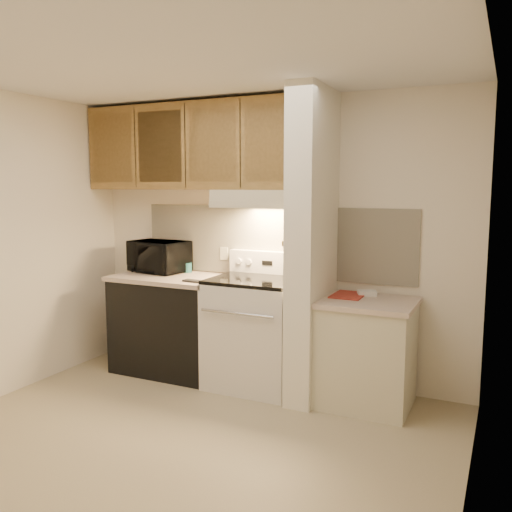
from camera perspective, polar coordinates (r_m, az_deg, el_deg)
The scene contains 49 objects.
floor at distance 3.95m, azimuth -7.63°, elevation -18.73°, with size 3.60×3.60×0.00m, color tan.
ceiling at distance 3.63m, azimuth -8.36°, elevation 19.49°, with size 3.60×3.60×0.00m, color white.
wall_back at distance 4.89m, azimuth 1.68°, elevation 1.73°, with size 3.60×0.02×2.50m, color white.
wall_right at distance 3.01m, azimuth 22.11°, elevation -2.48°, with size 0.02×3.00×2.50m, color white.
backsplash at distance 4.88m, azimuth 1.62°, elevation 1.54°, with size 2.60×0.02×0.63m, color white.
range_body at distance 4.73m, azimuth -0.05°, elevation -8.22°, with size 0.76×0.65×0.92m, color silver.
oven_window at distance 4.45m, azimuth -1.82°, elevation -8.72°, with size 0.50×0.01×0.30m, color black.
oven_handle at distance 4.36m, azimuth -2.06°, elevation -6.07°, with size 0.02×0.02×0.65m, color silver.
cooktop at distance 4.63m, azimuth -0.05°, elevation -2.55°, with size 0.74×0.64×0.03m, color black.
range_backguard at distance 4.86m, azimuth 1.39°, elevation -0.68°, with size 0.76×0.08×0.20m, color silver.
range_display at distance 4.83m, azimuth 1.18°, elevation -0.75°, with size 0.10×0.01×0.04m, color black.
range_knob_left_outer at distance 4.94m, azimuth -1.79°, elevation -0.55°, with size 0.05×0.05×0.02m, color silver.
range_knob_left_inner at distance 4.90m, azimuth -0.75°, elevation -0.62°, with size 0.05×0.05×0.02m, color silver.
range_knob_right_inner at distance 4.75m, azimuth 3.15°, elevation -0.88°, with size 0.05×0.05×0.02m, color silver.
range_knob_right_outer at distance 4.72m, azimuth 4.28°, elevation -0.96°, with size 0.05×0.05×0.02m, color silver.
dishwasher_front at distance 5.17m, azimuth -8.92°, elevation -7.23°, with size 1.00×0.63×0.87m, color black.
left_countertop at distance 5.08m, azimuth -9.02°, elevation -2.26°, with size 1.04×0.67×0.04m, color beige.
spoon_rest at distance 4.69m, azimuth -6.36°, elevation -2.66°, with size 0.24×0.08×0.02m, color black.
teal_jar at distance 5.22m, azimuth -7.23°, elevation -1.22°, with size 0.08×0.08×0.09m, color #1F5E61.
outlet at distance 5.10m, azimuth -3.39°, elevation 0.25°, with size 0.08×0.01×0.12m, color beige.
microwave at distance 5.29m, azimuth -10.18°, elevation -0.04°, with size 0.54×0.36×0.30m, color black.
partition_pillar at distance 4.38m, azimuth 5.96°, elevation 1.02°, with size 0.22×0.70×2.50m, color white.
pillar_trim at distance 4.42m, azimuth 4.55°, elevation 1.74°, with size 0.01×0.70×0.04m, color olive.
knife_strip at distance 4.37m, azimuth 4.24°, elevation 1.94°, with size 0.02×0.42×0.04m, color black.
knife_blade_a at distance 4.25m, azimuth 3.36°, elevation 0.43°, with size 0.01×0.04×0.16m, color silver.
knife_handle_a at distance 4.23m, azimuth 3.36°, elevation 2.44°, with size 0.02×0.02×0.10m, color black.
knife_blade_b at distance 4.31m, azimuth 3.69°, elevation 0.40°, with size 0.01×0.04×0.18m, color silver.
knife_handle_b at distance 4.30m, azimuth 3.74°, elevation 2.52°, with size 0.02×0.02×0.10m, color black.
knife_blade_c at distance 4.40m, azimuth 4.14°, elevation 0.41°, with size 0.01×0.04×0.20m, color silver.
knife_handle_c at distance 4.36m, azimuth 4.05°, elevation 2.59°, with size 0.02×0.02×0.10m, color black.
knife_blade_d at distance 4.47m, azimuth 4.49°, elevation 0.77°, with size 0.01×0.04×0.16m, color silver.
knife_handle_d at distance 4.46m, azimuth 4.53°, elevation 2.69°, with size 0.02×0.02×0.10m, color black.
knife_blade_e at distance 4.53m, azimuth 4.79°, elevation 0.73°, with size 0.01×0.04×0.18m, color silver.
knife_handle_e at distance 4.52m, azimuth 4.82°, elevation 2.75°, with size 0.02×0.02×0.10m, color black.
oven_mitt at distance 4.59m, azimuth 5.10°, elevation 1.03°, with size 0.03×0.11×0.26m, color gray.
right_cab_base at distance 4.43m, azimuth 11.51°, elevation -10.21°, with size 0.70×0.60×0.81m, color beige.
right_countertop at distance 4.32m, azimuth 11.66°, elevation -4.83°, with size 0.74×0.64×0.04m, color beige.
red_folder at distance 4.46m, azimuth 9.72°, elevation -4.08°, with size 0.25×0.34×0.01m, color #9C2F25.
white_box at distance 4.50m, azimuth 11.60°, elevation -3.83°, with size 0.15×0.10×0.04m, color white.
range_hood at distance 4.67m, azimuth 0.61°, elevation 6.06°, with size 0.78×0.44×0.15m, color beige.
hood_lip at distance 4.48m, azimuth -0.52°, elevation 5.43°, with size 0.78×0.04×0.06m, color beige.
upper_cabinets at distance 5.05m, azimuth -6.45°, elevation 11.35°, with size 2.18×0.33×0.77m, color olive.
cab_door_a at distance 5.39m, azimuth -14.91°, elevation 10.90°, with size 0.46×0.01×0.63m, color olive.
cab_gap_a at distance 5.22m, azimuth -12.59°, elevation 11.09°, with size 0.01×0.01×0.73m, color black.
cab_door_b at distance 5.06m, azimuth -10.09°, elevation 11.27°, with size 0.46×0.01×0.63m, color olive.
cab_gap_b at distance 4.91m, azimuth -7.45°, elevation 11.44°, with size 0.01×0.01×0.73m, color black.
cab_door_c at distance 4.77m, azimuth -4.63°, elevation 11.60°, with size 0.46×0.01×0.63m, color olive.
cab_gap_c at distance 4.64m, azimuth -1.66°, elevation 11.74°, with size 0.01×0.01×0.73m, color black.
cab_door_d at distance 4.52m, azimuth 1.50°, elevation 11.84°, with size 0.46×0.01×0.63m, color olive.
Camera 1 is at (1.95, -2.96, 1.74)m, focal length 38.00 mm.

